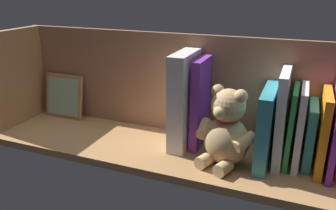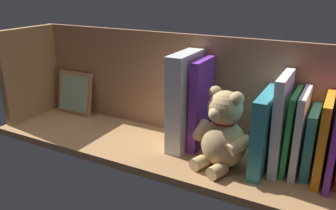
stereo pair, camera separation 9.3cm
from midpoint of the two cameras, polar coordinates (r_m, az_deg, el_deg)
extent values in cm
cube|color=#A87A4C|center=(99.05, 2.72, -7.66)|extent=(111.49, 28.65, 2.20)
cube|color=#956445|center=(103.17, 5.77, 3.30)|extent=(111.49, 1.50, 30.81)
cube|color=#A87A4C|center=(124.37, -20.17, 5.04)|extent=(2.40, 22.65, 30.81)
cube|color=purple|center=(88.63, 29.21, -4.15)|extent=(1.40, 16.18, 24.75)
cube|color=orange|center=(89.73, 27.48, -5.13)|extent=(1.83, 15.40, 20.28)
cube|color=teal|center=(91.68, 25.66, -5.59)|extent=(2.09, 12.66, 16.55)
cube|color=silver|center=(90.22, 24.21, -4.31)|extent=(1.60, 14.17, 20.75)
cube|color=green|center=(90.56, 22.86, -4.15)|extent=(1.56, 13.79, 20.38)
cube|color=silver|center=(89.42, 21.45, -2.85)|extent=(2.75, 14.99, 24.45)
cube|color=teal|center=(89.03, 18.96, -4.18)|extent=(3.15, 18.38, 19.99)
ellipsoid|color=tan|center=(88.23, 12.29, -6.38)|extent=(14.83, 14.05, 12.60)
sphere|color=tan|center=(84.53, 12.76, -0.56)|extent=(8.66, 8.66, 8.66)
sphere|color=tan|center=(81.81, 14.78, 1.00)|extent=(3.35, 3.35, 3.35)
sphere|color=tan|center=(85.24, 11.14, 2.05)|extent=(3.35, 3.35, 3.35)
sphere|color=#DBB77F|center=(81.91, 11.24, -1.59)|extent=(3.35, 3.35, 3.35)
cylinder|color=tan|center=(83.20, 15.12, -6.61)|extent=(6.20, 6.66, 4.66)
cylinder|color=tan|center=(89.33, 8.68, -4.23)|extent=(3.04, 6.23, 4.66)
cylinder|color=tan|center=(85.08, 11.49, -10.90)|extent=(4.72, 5.56, 3.35)
cylinder|color=tan|center=(87.98, 8.49, -9.60)|extent=(4.72, 5.56, 3.35)
torus|color=red|center=(85.76, 12.58, -2.71)|extent=(7.32, 7.32, 0.98)
cube|color=purple|center=(94.97, 8.41, 0.05)|extent=(2.76, 12.02, 25.60)
cube|color=silver|center=(94.70, 5.64, 0.63)|extent=(4.76, 15.09, 27.18)
cube|color=#A87A4C|center=(124.70, -13.37, 1.95)|extent=(14.42, 4.07, 15.11)
cube|color=#8CAD8C|center=(124.19, -13.58, 1.86)|extent=(12.11, 2.78, 12.57)
camera|label=1|loc=(0.05, -87.14, 1.03)|focal=36.23mm
camera|label=2|loc=(0.05, 92.86, -1.03)|focal=36.23mm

